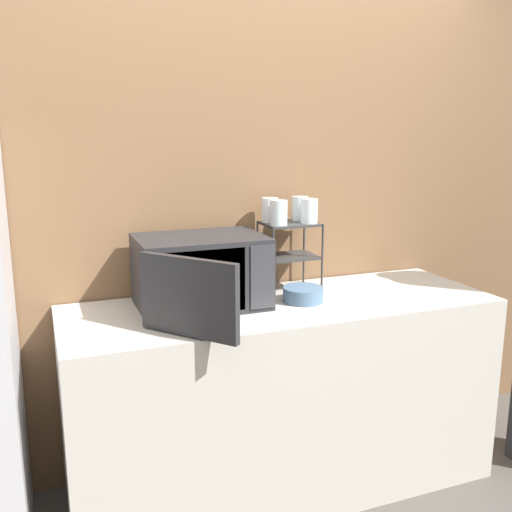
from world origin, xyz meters
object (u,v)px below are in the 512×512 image
object	(u,v)px
glass_front_right	(309,211)
bowl	(303,295)
glass_front_left	(279,213)
microwave	(200,272)
dish_rack	(289,242)
glass_back_right	(300,208)
glass_back_left	(270,210)

from	to	relation	value
glass_front_right	bowl	world-z (taller)	glass_front_right
glass_front_left	bowl	size ratio (longest dim) A/B	0.63
microwave	dish_rack	distance (m)	0.51
glass_front_left	glass_back_right	size ratio (longest dim) A/B	1.00
dish_rack	glass_back_right	distance (m)	0.18
bowl	dish_rack	bearing A→B (deg)	83.21
dish_rack	glass_back_left	world-z (taller)	glass_back_left
glass_back_right	glass_back_left	distance (m)	0.16
glass_back_left	bowl	xyz separation A→B (m)	(0.06, -0.27, -0.36)
bowl	microwave	bearing A→B (deg)	169.06
glass_front_left	dish_rack	bearing A→B (deg)	31.20
glass_back_right	bowl	size ratio (longest dim) A/B	0.63
glass_back_left	microwave	bearing A→B (deg)	-156.27
glass_back_right	glass_back_left	bearing A→B (deg)	179.95
microwave	bowl	bearing A→B (deg)	-10.94
microwave	glass_front_left	distance (m)	0.47
glass_front_left	bowl	distance (m)	0.40
microwave	glass_back_right	world-z (taller)	glass_back_right
microwave	glass_back_left	distance (m)	0.50
glass_back_left	bowl	size ratio (longest dim) A/B	0.63
dish_rack	glass_front_right	bearing A→B (deg)	-32.24
glass_front_left	bowl	world-z (taller)	glass_front_left
glass_back_right	glass_back_left	world-z (taller)	same
glass_front_left	glass_front_right	xyz separation A→B (m)	(0.16, -0.00, 0.00)
glass_back_right	glass_front_right	xyz separation A→B (m)	(-0.00, -0.10, 0.00)
microwave	glass_front_right	size ratio (longest dim) A/B	6.38
bowl	glass_back_right	bearing A→B (deg)	68.57
dish_rack	glass_front_right	distance (m)	0.18
dish_rack	glass_front_right	xyz separation A→B (m)	(0.08, -0.05, 0.15)
glass_back_left	glass_front_right	bearing A→B (deg)	-33.04
glass_front_left	glass_back_left	world-z (taller)	same
microwave	glass_front_right	distance (m)	0.61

